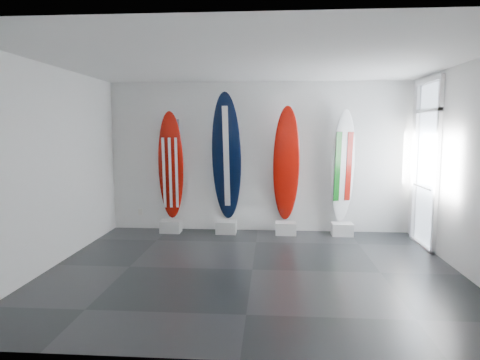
# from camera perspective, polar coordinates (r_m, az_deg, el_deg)

# --- Properties ---
(floor) EXTENTS (6.00, 6.00, 0.00)m
(floor) POSITION_cam_1_polar(r_m,az_deg,el_deg) (6.40, 1.66, -11.93)
(floor) COLOR black
(floor) RESTS_ON ground
(ceiling) EXTENTS (6.00, 6.00, 0.00)m
(ceiling) POSITION_cam_1_polar(r_m,az_deg,el_deg) (6.14, 1.76, 15.66)
(ceiling) COLOR white
(ceiling) RESTS_ON wall_back
(wall_back) EXTENTS (6.00, 0.00, 6.00)m
(wall_back) POSITION_cam_1_polar(r_m,az_deg,el_deg) (8.58, 2.44, 3.07)
(wall_back) COLOR silver
(wall_back) RESTS_ON ground
(wall_front) EXTENTS (6.00, 0.00, 6.00)m
(wall_front) POSITION_cam_1_polar(r_m,az_deg,el_deg) (3.61, -0.02, -2.00)
(wall_front) COLOR silver
(wall_front) RESTS_ON ground
(wall_left) EXTENTS (0.00, 5.00, 5.00)m
(wall_left) POSITION_cam_1_polar(r_m,az_deg,el_deg) (6.90, -24.04, 1.60)
(wall_left) COLOR silver
(wall_left) RESTS_ON ground
(wall_right) EXTENTS (0.00, 5.00, 5.00)m
(wall_right) POSITION_cam_1_polar(r_m,az_deg,el_deg) (6.67, 28.42, 1.21)
(wall_right) COLOR silver
(wall_right) RESTS_ON ground
(display_block_usa) EXTENTS (0.40, 0.30, 0.24)m
(display_block_usa) POSITION_cam_1_polar(r_m,az_deg,el_deg) (8.69, -9.25, -6.17)
(display_block_usa) COLOR silver
(display_block_usa) RESTS_ON floor
(surfboard_usa) EXTENTS (0.56, 0.50, 2.18)m
(surfboard_usa) POSITION_cam_1_polar(r_m,az_deg,el_deg) (8.60, -9.25, 1.83)
(surfboard_usa) COLOR #910C05
(surfboard_usa) RESTS_ON display_block_usa
(display_block_navy) EXTENTS (0.40, 0.30, 0.24)m
(display_block_navy) POSITION_cam_1_polar(r_m,az_deg,el_deg) (8.50, -1.86, -6.37)
(display_block_navy) COLOR silver
(display_block_navy) RESTS_ON floor
(surfboard_navy) EXTENTS (0.61, 0.53, 2.54)m
(surfboard_navy) POSITION_cam_1_polar(r_m,az_deg,el_deg) (8.40, -1.82, 3.03)
(surfboard_navy) COLOR black
(surfboard_navy) RESTS_ON display_block_navy
(display_block_swiss) EXTENTS (0.40, 0.30, 0.24)m
(display_block_swiss) POSITION_cam_1_polar(r_m,az_deg,el_deg) (8.46, 6.15, -6.47)
(display_block_swiss) COLOR silver
(display_block_swiss) RESTS_ON floor
(surfboard_swiss) EXTENTS (0.54, 0.44, 2.28)m
(surfboard_swiss) POSITION_cam_1_polar(r_m,az_deg,el_deg) (8.37, 6.24, 2.08)
(surfboard_swiss) COLOR #910C05
(surfboard_swiss) RESTS_ON display_block_swiss
(display_block_italy) EXTENTS (0.40, 0.30, 0.24)m
(display_block_italy) POSITION_cam_1_polar(r_m,az_deg,el_deg) (8.57, 13.54, -6.45)
(display_block_italy) COLOR silver
(display_block_italy) RESTS_ON floor
(surfboard_italy) EXTENTS (0.54, 0.35, 2.20)m
(surfboard_italy) POSITION_cam_1_polar(r_m,az_deg,el_deg) (8.48, 13.65, 1.75)
(surfboard_italy) COLOR silver
(surfboard_italy) RESTS_ON display_block_italy
(wall_outlet) EXTENTS (0.09, 0.02, 0.13)m
(wall_outlet) POSITION_cam_1_polar(r_m,az_deg,el_deg) (9.12, -13.23, -4.18)
(wall_outlet) COLOR silver
(wall_outlet) RESTS_ON wall_back
(glass_door) EXTENTS (0.12, 1.16, 2.85)m
(glass_door) POSITION_cam_1_polar(r_m,az_deg,el_deg) (8.10, 23.73, 1.76)
(glass_door) COLOR white
(glass_door) RESTS_ON floor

